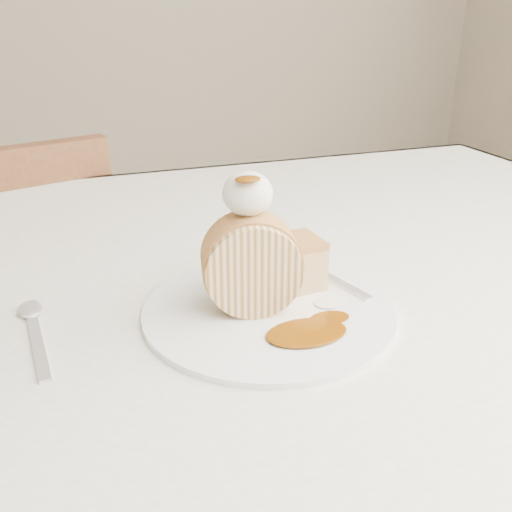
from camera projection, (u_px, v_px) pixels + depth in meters
name	position (u px, v px, depth m)	size (l,w,h in m)	color
table	(222.00, 327.00, 0.73)	(1.40, 0.90, 0.75)	beige
chair_far	(13.00, 312.00, 1.16)	(0.48, 0.48, 0.82)	brown
plate	(269.00, 311.00, 0.58)	(0.25, 0.25, 0.01)	white
roulade_slice	(252.00, 265.00, 0.56)	(0.09, 0.09, 0.05)	beige
cake_chunk	(293.00, 266.00, 0.61)	(0.06, 0.05, 0.05)	#C38249
whipped_cream	(248.00, 193.00, 0.55)	(0.05, 0.05, 0.04)	white
caramel_drizzle	(248.00, 173.00, 0.52)	(0.02, 0.02, 0.01)	#683404
caramel_pool	(307.00, 332.00, 0.53)	(0.08, 0.05, 0.00)	#683404
fork	(335.00, 280.00, 0.63)	(0.02, 0.15, 0.00)	silver
spoon	(38.00, 347.00, 0.52)	(0.02, 0.14, 0.00)	silver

